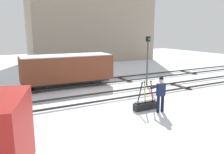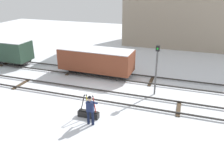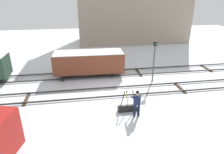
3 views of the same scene
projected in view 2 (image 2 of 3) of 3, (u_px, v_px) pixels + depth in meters
The scene contains 9 objects.
ground_plane at pixel (92, 95), 15.89m from camera, with size 60.00×60.00×0.00m, color silver.
track_main_line at pixel (91, 94), 15.85m from camera, with size 44.00×1.94×0.18m.
track_siding_near at pixel (109, 75), 19.14m from camera, with size 44.00×1.94×0.18m.
switch_lever_frame at pixel (88, 113), 13.22m from camera, with size 1.24×0.37×1.45m.
rail_worker at pixel (90, 108), 12.27m from camera, with size 0.54×0.65×1.75m.
signal_post at pixel (157, 65), 15.25m from camera, with size 0.24×0.32×3.50m.
apartment_building at pixel (195, 2), 26.86m from camera, with size 16.45×5.89×10.42m.
freight_car_mid_siding at pixel (5, 50), 21.80m from camera, with size 5.20×2.01×2.32m.
freight_car_near_switch at pixel (96, 60), 19.03m from camera, with size 6.22×2.32×2.25m.
Camera 2 is at (5.88, -13.04, 7.18)m, focal length 36.66 mm.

